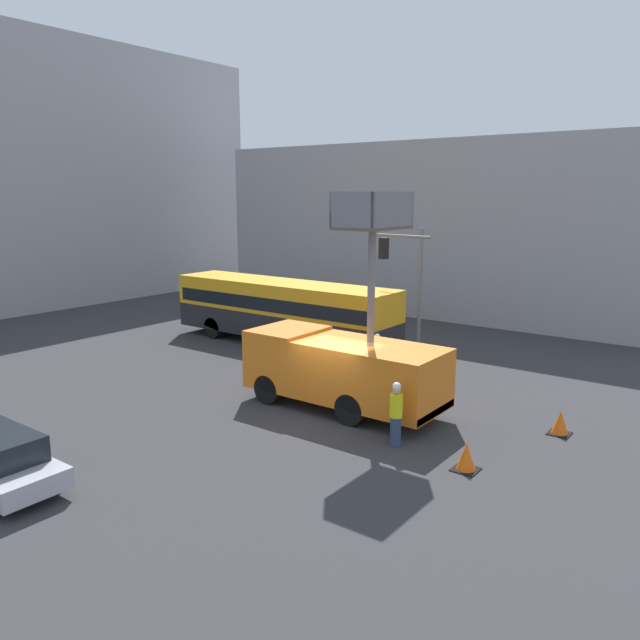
{
  "coord_description": "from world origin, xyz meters",
  "views": [
    {
      "loc": [
        -15.79,
        -11.38,
        7.24
      ],
      "look_at": [
        0.93,
        1.13,
        2.98
      ],
      "focal_mm": 35.0,
      "sensor_mm": 36.0,
      "label": 1
    }
  ],
  "objects": [
    {
      "name": "traffic_light_pole",
      "position": [
        8.88,
        2.18,
        3.83
      ],
      "size": [
        3.06,
        2.81,
        5.68
      ],
      "color": "slate",
      "rests_on": "ground_plane"
    },
    {
      "name": "utility_truck",
      "position": [
        0.93,
        0.15,
        1.57
      ],
      "size": [
        2.56,
        6.96,
        7.28
      ],
      "color": "orange",
      "rests_on": "ground_plane"
    },
    {
      "name": "city_bus",
      "position": [
        6.82,
        7.76,
        1.81
      ],
      "size": [
        2.55,
        12.0,
        3.07
      ],
      "rotation": [
        0.0,
        0.0,
        1.31
      ],
      "color": "#232328",
      "rests_on": "ground_plane"
    },
    {
      "name": "building_backdrop_side",
      "position": [
        21.47,
        6.13,
        5.1
      ],
      "size": [
        10.0,
        28.0,
        10.2
      ],
      "color": "#9E9EA3",
      "rests_on": "ground_plane"
    },
    {
      "name": "traffic_cone_near_truck",
      "position": [
        -1.08,
        -5.22,
        0.36
      ],
      "size": [
        0.67,
        0.67,
        0.76
      ],
      "color": "black",
      "rests_on": "ground_plane"
    },
    {
      "name": "ground_plane",
      "position": [
        0.0,
        0.0,
        0.0
      ],
      "size": [
        120.0,
        120.0,
        0.0
      ],
      "primitive_type": "plane",
      "color": "#333335"
    },
    {
      "name": "road_worker_near_truck",
      "position": [
        -0.77,
        -2.89,
        0.97
      ],
      "size": [
        0.38,
        0.38,
        1.92
      ],
      "rotation": [
        0.0,
        0.0,
        3.55
      ],
      "color": "navy",
      "rests_on": "ground_plane"
    },
    {
      "name": "road_worker_directing",
      "position": [
        4.71,
        1.15,
        0.9
      ],
      "size": [
        0.38,
        0.38,
        1.8
      ],
      "rotation": [
        0.0,
        0.0,
        5.58
      ],
      "color": "navy",
      "rests_on": "ground_plane"
    },
    {
      "name": "traffic_cone_mid_road",
      "position": [
        3.01,
        -6.47,
        0.35
      ],
      "size": [
        0.65,
        0.65,
        0.74
      ],
      "color": "black",
      "rests_on": "ground_plane"
    }
  ]
}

